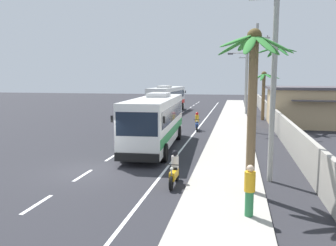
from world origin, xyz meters
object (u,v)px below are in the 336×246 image
Objects in this scene: utility_pole_mid at (255,75)px; roadside_building at (324,106)px; utility_pole_distant at (246,77)px; palm_second at (253,83)px; pedestrian_near_kerb at (250,189)px; palm_nearest at (264,86)px; motorcycle_trailing at (174,171)px; utility_pole_nearest at (274,66)px; motorcycle_beside_bus at (197,123)px; palm_third at (276,65)px; coach_bus_far_lane at (167,98)px; coach_bus_foreground at (156,120)px; utility_pole_far at (247,73)px.

utility_pole_mid is 0.85× the size of roadside_building.
utility_pole_distant is 1.41× the size of palm_second.
palm_nearest is at bearing -157.84° from pedestrian_near_kerb.
motorcycle_trailing is 0.20× the size of utility_pole_nearest.
utility_pole_nearest reaches higher than palm_second.
palm_second reaches higher than motorcycle_beside_bus.
utility_pole_nearest is 16.51m from palm_third.
coach_bus_far_lane is at bearing 153.83° from palm_nearest.
pedestrian_near_kerb reaches higher than motorcycle_beside_bus.
utility_pole_mid is at bearing 90.64° from utility_pole_nearest.
palm_third reaches higher than coach_bus_far_lane.
motorcycle_beside_bus is at bearing -99.65° from utility_pole_distant.
utility_pole_far is (6.41, 21.88, 3.36)m from coach_bus_foreground.
roadside_building reaches higher than motorcycle_trailing.
pedestrian_near_kerb is 25.45m from roadside_building.
palm_third is (2.00, -25.82, 1.01)m from utility_pole_distant.
utility_pole_mid is at bearing 75.50° from motorcycle_trailing.
motorcycle_trailing is at bearing -108.78° from pedestrian_near_kerb.
roadside_building is (7.16, -8.51, -3.33)m from utility_pole_far.
utility_pole_nearest is 21.02m from roadside_building.
utility_pole_nearest is at bearing 64.38° from palm_second.
roadside_building reaches higher than pedestrian_near_kerb.
roadside_building is at bearing -49.92° from utility_pole_far.
utility_pole_distant is (0.17, 14.08, -0.43)m from utility_pole_far.
palm_second is 0.61× the size of roadside_building.
palm_nearest is (1.55, -18.91, -1.07)m from utility_pole_distant.
coach_bus_foreground reaches higher than motorcycle_beside_bus.
utility_pole_mid is 1.39× the size of palm_second.
utility_pole_nearest is at bearing -166.16° from pedestrian_near_kerb.
pedestrian_near_kerb reaches higher than motorcycle_trailing.
motorcycle_beside_bus is 15.24m from utility_pole_far.
utility_pole_distant reaches higher than motorcycle_trailing.
utility_pole_mid is at bearing -98.82° from palm_nearest.
coach_bus_far_lane is at bearing 151.27° from roadside_building.
palm_third is (6.74, 2.05, 5.16)m from motorcycle_beside_bus.
palm_second is at bearing -95.07° from palm_nearest.
motorcycle_beside_bus is at bearing 93.09° from motorcycle_trailing.
palm_nearest is (2.34, 27.89, 2.70)m from pedestrian_near_kerb.
utility_pole_nearest is (6.85, -6.27, 3.30)m from coach_bus_foreground.
utility_pole_far is (-0.28, 14.08, 0.39)m from utility_pole_mid.
utility_pole_distant is (3.89, 43.63, 4.18)m from motorcycle_trailing.
utility_pole_mid is at bearing -155.83° from pedestrian_near_kerb.
utility_pole_nearest is (4.16, 1.40, 4.56)m from motorcycle_trailing.
utility_pole_nearest is (10.78, -29.23, 3.28)m from coach_bus_far_lane.
utility_pole_mid is at bearing -54.99° from coach_bus_far_lane.
palm_third is at bearing -45.73° from coach_bus_far_lane.
utility_pole_far is 1.55× the size of palm_second.
pedestrian_near_kerb is (3.09, -3.17, 0.42)m from motorcycle_trailing.
motorcycle_trailing is 0.26× the size of palm_third.
palm_third is (2.70, 18.43, 1.36)m from palm_second.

